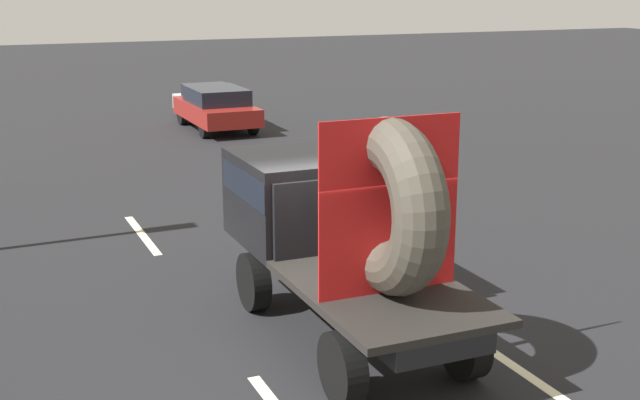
# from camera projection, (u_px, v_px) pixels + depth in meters

# --- Properties ---
(ground_plane) EXTENTS (120.00, 120.00, 0.00)m
(ground_plane) POSITION_uv_depth(u_px,v_px,m) (351.00, 336.00, 12.05)
(ground_plane) COLOR black
(flatbed_truck) EXTENTS (2.02, 5.20, 3.32)m
(flatbed_truck) POSITION_uv_depth(u_px,v_px,m) (335.00, 218.00, 11.99)
(flatbed_truck) COLOR black
(flatbed_truck) RESTS_ON ground_plane
(distant_sedan) EXTENTS (1.87, 4.36, 1.42)m
(distant_sedan) POSITION_uv_depth(u_px,v_px,m) (216.00, 107.00, 28.41)
(distant_sedan) COLOR black
(distant_sedan) RESTS_ON ground_plane
(lane_dash_left_far) EXTENTS (0.16, 2.83, 0.01)m
(lane_dash_left_far) POSITION_uv_depth(u_px,v_px,m) (142.00, 235.00, 16.83)
(lane_dash_left_far) COLOR beige
(lane_dash_left_far) RESTS_ON ground_plane
(lane_dash_right_near) EXTENTS (0.16, 2.11, 0.01)m
(lane_dash_right_near) POSITION_uv_depth(u_px,v_px,m) (515.00, 367.00, 11.10)
(lane_dash_right_near) COLOR beige
(lane_dash_right_near) RESTS_ON ground_plane
(lane_dash_right_far) EXTENTS (0.16, 2.57, 0.01)m
(lane_dash_right_far) POSITION_uv_depth(u_px,v_px,m) (305.00, 224.00, 17.53)
(lane_dash_right_far) COLOR beige
(lane_dash_right_far) RESTS_ON ground_plane
(oncoming_car) EXTENTS (1.73, 4.03, 1.32)m
(oncoming_car) POSITION_uv_depth(u_px,v_px,m) (211.00, 103.00, 29.74)
(oncoming_car) COLOR black
(oncoming_car) RESTS_ON ground_plane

